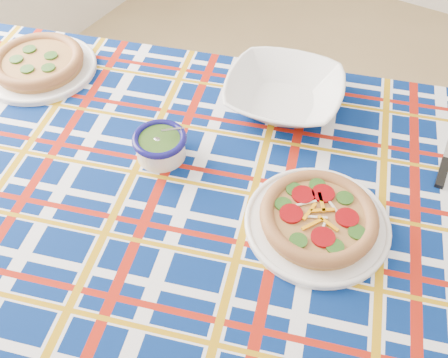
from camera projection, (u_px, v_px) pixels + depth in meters
The scene contains 7 objects.
floor at pixel (381, 315), 1.67m from camera, with size 4.00×4.00×0.00m, color #92774B.
dining_table at pixel (218, 225), 1.08m from camera, with size 1.81×1.42×0.74m.
tablecloth at pixel (218, 219), 1.07m from camera, with size 1.61×1.02×0.10m, color navy, non-canonical shape.
main_focaccia_plate at pixel (319, 217), 0.97m from camera, with size 0.30×0.30×0.06m, color #AA733C, non-canonical shape.
pesto_bowl at pixel (160, 144), 1.09m from camera, with size 0.12×0.12×0.07m, color #1E3B10, non-canonical shape.
serving_bowl at pixel (284, 94), 1.20m from camera, with size 0.28×0.28×0.07m, color white.
second_focaccia_plate at pixel (38, 62), 1.30m from camera, with size 0.30×0.30×0.05m, color #AA733C, non-canonical shape.
Camera 1 is at (-0.06, -0.91, 1.56)m, focal length 40.00 mm.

